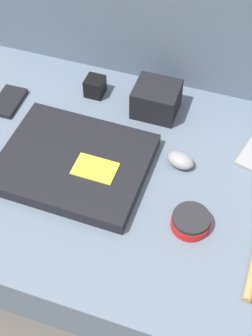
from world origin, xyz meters
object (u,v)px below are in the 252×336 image
at_px(laptop, 74,163).
at_px(speaker_puck, 191,221).
at_px(camera_pouch, 156,99).
at_px(charger_brick, 95,86).
at_px(phone_silver, 8,101).
at_px(computer_mouse, 180,160).

bearing_deg(laptop, speaker_puck, -12.48).
height_order(camera_pouch, charger_brick, camera_pouch).
distance_m(phone_silver, camera_pouch, 0.36).
relative_size(speaker_puck, charger_brick, 1.68).
distance_m(laptop, camera_pouch, 0.25).
xyz_separation_m(speaker_puck, charger_brick, (-0.32, 0.30, 0.01)).
relative_size(computer_mouse, speaker_puck, 0.91).
bearing_deg(charger_brick, phone_silver, -151.84).
bearing_deg(laptop, charger_brick, 101.19).
xyz_separation_m(computer_mouse, camera_pouch, (-0.10, 0.14, 0.02)).
xyz_separation_m(computer_mouse, phone_silver, (-0.45, 0.05, -0.01)).
xyz_separation_m(laptop, charger_brick, (-0.04, 0.23, 0.01)).
xyz_separation_m(laptop, speaker_puck, (0.27, -0.06, 0.00)).
bearing_deg(camera_pouch, phone_silver, -165.40).
distance_m(laptop, phone_silver, 0.27).
height_order(laptop, phone_silver, laptop).
relative_size(computer_mouse, phone_silver, 0.69).
height_order(speaker_puck, camera_pouch, camera_pouch).
relative_size(speaker_puck, phone_silver, 0.76).
height_order(speaker_puck, charger_brick, charger_brick).
distance_m(laptop, charger_brick, 0.24).
bearing_deg(computer_mouse, phone_silver, -170.87).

